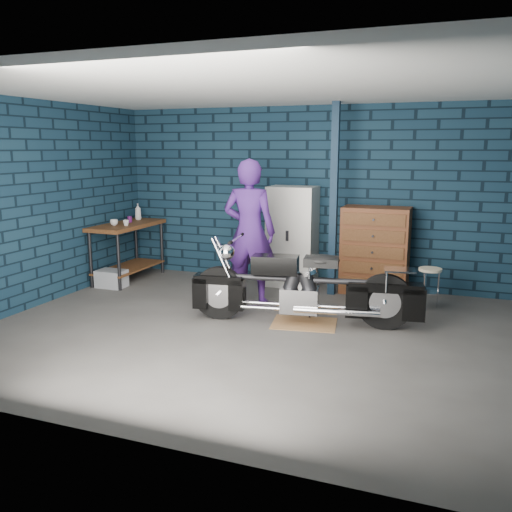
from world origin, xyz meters
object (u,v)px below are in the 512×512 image
at_px(tool_chest, 375,251).
at_px(shop_stool, 429,288).
at_px(motorcycle, 305,282).
at_px(workbench, 128,252).
at_px(storage_bin, 112,279).
at_px(locker, 292,237).
at_px(person, 249,232).

height_order(tool_chest, shop_stool, tool_chest).
height_order(motorcycle, tool_chest, tool_chest).
height_order(workbench, storage_bin, workbench).
xyz_separation_m(tool_chest, shop_stool, (0.80, -0.53, -0.36)).
xyz_separation_m(workbench, tool_chest, (3.79, 0.57, 0.17)).
bearing_deg(locker, workbench, -167.28).
distance_m(person, tool_chest, 1.90).
relative_size(person, shop_stool, 3.60).
bearing_deg(shop_stool, tool_chest, 146.37).
distance_m(locker, tool_chest, 1.25).
bearing_deg(locker, storage_bin, -156.94).
height_order(motorcycle, shop_stool, motorcycle).
distance_m(motorcycle, person, 1.25).
bearing_deg(motorcycle, locker, 102.46).
relative_size(person, locker, 1.28).
height_order(storage_bin, tool_chest, tool_chest).
relative_size(motorcycle, storage_bin, 5.55).
xyz_separation_m(motorcycle, tool_chest, (0.56, 1.73, 0.11)).
height_order(storage_bin, shop_stool, shop_stool).
relative_size(locker, shop_stool, 2.81).
bearing_deg(workbench, person, -12.59).
bearing_deg(storage_bin, locker, 23.06).
relative_size(motorcycle, shop_stool, 4.34).
bearing_deg(shop_stool, motorcycle, -138.44).
relative_size(workbench, storage_bin, 3.32).
relative_size(motorcycle, person, 1.21).
bearing_deg(workbench, shop_stool, 0.55).
relative_size(locker, tool_chest, 1.21).
bearing_deg(tool_chest, motorcycle, -107.86).
distance_m(motorcycle, tool_chest, 1.82).
distance_m(person, locker, 1.14).
bearing_deg(motorcycle, tool_chest, 62.94).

